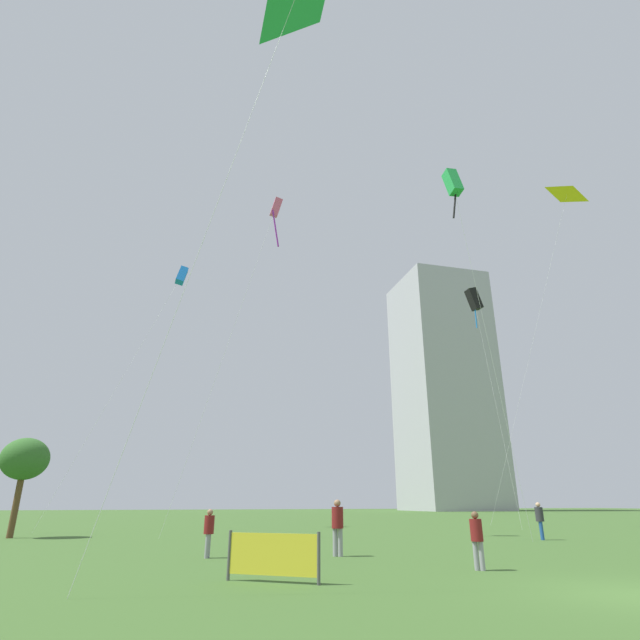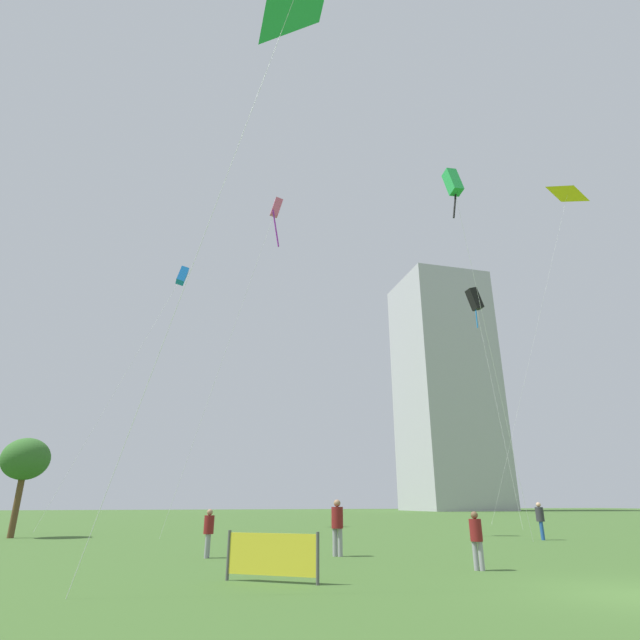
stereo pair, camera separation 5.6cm
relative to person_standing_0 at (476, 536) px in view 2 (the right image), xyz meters
The scene contains 12 objects.
person_standing_0 is the anchor object (origin of this frame).
person_standing_1 13.85m from the person_standing_0, 42.80° to the left, with size 0.40×0.40×1.79m.
person_standing_2 8.95m from the person_standing_0, 140.54° to the left, with size 0.35×0.35×1.56m.
person_standing_3 5.44m from the person_standing_0, 117.05° to the left, with size 0.42×0.42×1.88m.
kite_flying_0 45.70m from the person_standing_0, 35.57° to the left, with size 11.52×6.51×31.84m.
kite_flying_1 18.91m from the person_standing_0, 51.85° to the left, with size 4.38×2.82×18.97m.
kite_flying_3 24.87m from the person_standing_0, 101.01° to the left, with size 5.81×1.25×21.26m.
kite_flying_5 35.84m from the person_standing_0, 106.42° to the left, with size 7.89×5.04×21.69m.
kite_flying_7 32.41m from the person_standing_0, 52.37° to the left, with size 1.38×3.82×19.81m.
park_tree_0 25.11m from the person_standing_0, 129.65° to the left, with size 2.52×2.52×5.22m.
distant_highrise_0 115.41m from the person_standing_0, 58.36° to the left, with size 20.11×20.59×57.97m, color #A8A8AD.
event_banner 6.03m from the person_standing_0, behind, with size 1.96×1.46×1.13m.
Camera 2 is at (-9.74, -8.85, 1.78)m, focal length 27.94 mm.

